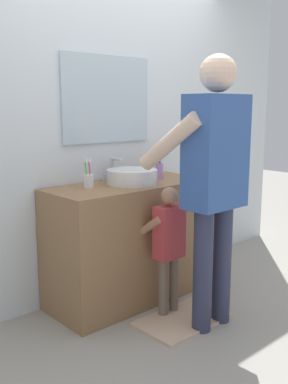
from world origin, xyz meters
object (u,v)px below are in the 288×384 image
at_px(child_toddler, 168,240).
at_px(soap_bottle, 159,171).
at_px(adult_parent, 213,169).
at_px(toothbrush_cup, 89,180).

bearing_deg(child_toddler, soap_bottle, 52.90).
height_order(soap_bottle, adult_parent, adult_parent).
height_order(child_toddler, adult_parent, adult_parent).
bearing_deg(adult_parent, soap_bottle, 73.21).
xyz_separation_m(child_toddler, adult_parent, (0.10, -0.30, 0.52)).
distance_m(child_toddler, adult_parent, 0.60).
distance_m(toothbrush_cup, child_toddler, 0.70).
bearing_deg(adult_parent, toothbrush_cup, 119.50).
xyz_separation_m(soap_bottle, adult_parent, (-0.22, -0.71, 0.10)).
height_order(toothbrush_cup, soap_bottle, toothbrush_cup).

